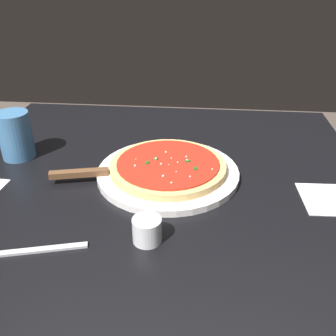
{
  "coord_description": "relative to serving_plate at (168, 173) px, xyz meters",
  "views": [
    {
      "loc": [
        -0.1,
        0.72,
        1.18
      ],
      "look_at": [
        -0.03,
        -0.03,
        0.76
      ],
      "focal_mm": 40.35,
      "sensor_mm": 36.0,
      "label": 1
    }
  ],
  "objects": [
    {
      "name": "napkin_loose_left",
      "position": [
        -0.35,
        0.07,
        -0.01
      ],
      "size": [
        0.13,
        0.12,
        0.0
      ],
      "primitive_type": "cube",
      "rotation": [
        0.0,
        0.0,
        0.04
      ],
      "color": "white",
      "rests_on": "restaurant_table"
    },
    {
      "name": "pizza_server",
      "position": [
        0.15,
        0.04,
        0.01
      ],
      "size": [
        0.22,
        0.09,
        0.01
      ],
      "color": "silver",
      "rests_on": "serving_plate"
    },
    {
      "name": "cup_tall_drink",
      "position": [
        0.38,
        -0.06,
        0.05
      ],
      "size": [
        0.08,
        0.08,
        0.12
      ],
      "primitive_type": "cylinder",
      "color": "teal",
      "rests_on": "restaurant_table"
    },
    {
      "name": "restaurant_table",
      "position": [
        0.03,
        0.03,
        -0.14
      ],
      "size": [
        0.98,
        0.95,
        0.74
      ],
      "color": "black",
      "rests_on": "ground_plane"
    },
    {
      "name": "fork",
      "position": [
        0.22,
        0.28,
        -0.01
      ],
      "size": [
        0.18,
        0.06,
        0.0
      ],
      "color": "silver",
      "rests_on": "restaurant_table"
    },
    {
      "name": "cup_small_sauce",
      "position": [
        0.02,
        0.23,
        0.02
      ],
      "size": [
        0.05,
        0.05,
        0.05
      ],
      "primitive_type": "cylinder",
      "color": "silver",
      "rests_on": "restaurant_table"
    },
    {
      "name": "pizza",
      "position": [
        -0.0,
        0.0,
        0.02
      ],
      "size": [
        0.26,
        0.26,
        0.02
      ],
      "color": "#DBB26B",
      "rests_on": "serving_plate"
    },
    {
      "name": "serving_plate",
      "position": [
        0.0,
        0.0,
        0.0
      ],
      "size": [
        0.32,
        0.32,
        0.02
      ],
      "primitive_type": "cylinder",
      "color": "white",
      "rests_on": "restaurant_table"
    }
  ]
}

